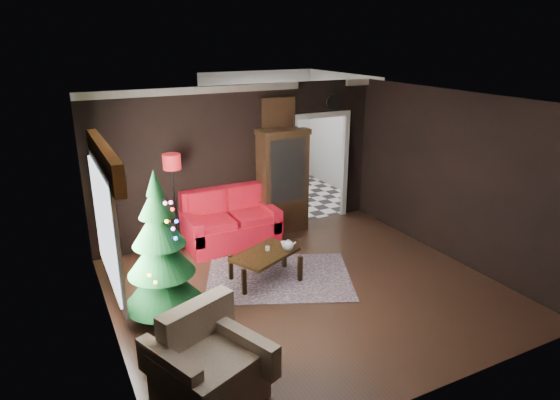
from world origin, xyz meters
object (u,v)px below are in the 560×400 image
curio_cabinet (283,183)px  teapot (288,245)px  loveseat (231,219)px  floor_lamp (175,209)px  wall_clock (333,102)px  christmas_tree (160,249)px  armchair (208,361)px  kitchen_table (279,188)px  coffee_table (265,266)px

curio_cabinet → teapot: curio_cabinet is taller
loveseat → teapot: size_ratio=9.14×
floor_lamp → wall_clock: wall_clock is taller
christmas_tree → armchair: size_ratio=2.01×
floor_lamp → kitchen_table: (2.78, 1.59, -0.46)m
loveseat → christmas_tree: 2.62m
armchair → kitchen_table: armchair is taller
loveseat → christmas_tree: (-1.70, -1.92, 0.55)m
armchair → loveseat: bearing=43.5°
curio_cabinet → teapot: 2.03m
teapot → loveseat: bearing=101.3°
floor_lamp → armchair: bearing=-100.5°
curio_cabinet → armchair: 4.74m
loveseat → christmas_tree: bearing=-131.4°
floor_lamp → kitchen_table: size_ratio=2.54×
armchair → wall_clock: (4.00, 3.97, 1.92)m
coffee_table → curio_cabinet: bearing=55.5°
armchair → wall_clock: wall_clock is taller
curio_cabinet → armchair: curio_cabinet is taller
floor_lamp → kitchen_table: floor_lamp is taller
loveseat → kitchen_table: loveseat is taller
wall_clock → kitchen_table: size_ratio=0.43×
curio_cabinet → floor_lamp: bearing=-175.6°
christmas_tree → kitchen_table: christmas_tree is taller
christmas_tree → teapot: bearing=9.5°
coffee_table → kitchen_table: size_ratio=1.35×
floor_lamp → teapot: size_ratio=10.25×
curio_cabinet → wall_clock: size_ratio=5.94×
teapot → armchair: bearing=-134.7°
curio_cabinet → floor_lamp: curio_cabinet is taller
wall_clock → coffee_table: bearing=-141.5°
floor_lamp → christmas_tree: 2.12m
christmas_tree → curio_cabinet: bearing=37.0°
christmas_tree → armchair: 1.75m
kitchen_table → loveseat: bearing=-137.5°
christmas_tree → wall_clock: 4.85m
floor_lamp → christmas_tree: size_ratio=0.97×
coffee_table → kitchen_table: (1.83, 3.14, 0.13)m
curio_cabinet → christmas_tree: 3.57m
floor_lamp → teapot: floor_lamp is taller
loveseat → wall_clock: size_ratio=5.31×
armchair → coffee_table: armchair is taller
christmas_tree → loveseat: bearing=48.6°
loveseat → kitchen_table: bearing=42.5°
christmas_tree → coffee_table: size_ratio=1.93×
wall_clock → christmas_tree: bearing=-150.1°
loveseat → armchair: bearing=-114.8°
wall_clock → kitchen_table: bearing=113.7°
curio_cabinet → wall_clock: 1.88m
loveseat → christmas_tree: christmas_tree is taller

